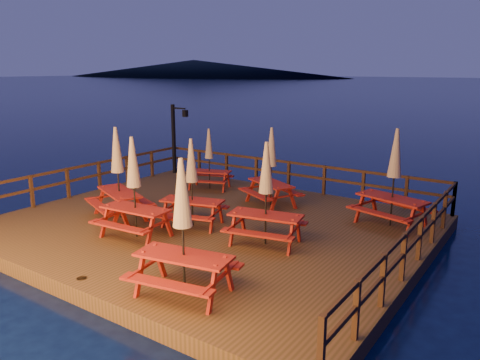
{
  "coord_description": "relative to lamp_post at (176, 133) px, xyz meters",
  "views": [
    {
      "loc": [
        8.28,
        -10.47,
        4.93
      ],
      "look_at": [
        0.67,
        0.6,
        1.7
      ],
      "focal_mm": 35.0,
      "sensor_mm": 36.0,
      "label": 1
    }
  ],
  "objects": [
    {
      "name": "ground",
      "position": [
        5.39,
        -4.55,
        -2.2
      ],
      "size": [
        500.0,
        500.0,
        0.0
      ],
      "primitive_type": "plane",
      "color": "black",
      "rests_on": "ground"
    },
    {
      "name": "deck",
      "position": [
        5.39,
        -4.55,
        -2.0
      ],
      "size": [
        12.0,
        10.0,
        0.4
      ],
      "primitive_type": "cube",
      "color": "#453216",
      "rests_on": "ground"
    },
    {
      "name": "deck_piles",
      "position": [
        5.39,
        -4.55,
        -2.5
      ],
      "size": [
        11.44,
        9.44,
        1.4
      ],
      "color": "#3A2012",
      "rests_on": "ground"
    },
    {
      "name": "railing",
      "position": [
        5.39,
        -2.77,
        -1.03
      ],
      "size": [
        11.8,
        9.75,
        1.1
      ],
      "color": "#3A2012",
      "rests_on": "deck"
    },
    {
      "name": "lamp_post",
      "position": [
        0.0,
        0.0,
        0.0
      ],
      "size": [
        0.85,
        0.18,
        3.0
      ],
      "color": "black",
      "rests_on": "deck"
    },
    {
      "name": "headland_left",
      "position": [
        -154.61,
        185.45,
        2.3
      ],
      "size": [
        180.0,
        84.0,
        9.0
      ],
      "primitive_type": "ellipsoid",
      "color": "black",
      "rests_on": "ground"
    },
    {
      "name": "picnic_table_0",
      "position": [
        7.74,
        -8.4,
        -0.32
      ],
      "size": [
        2.26,
        1.98,
        2.84
      ],
      "rotation": [
        0.0,
        0.0,
        0.19
      ],
      "color": "maroon",
      "rests_on": "deck"
    },
    {
      "name": "picnic_table_1",
      "position": [
        5.1,
        -5.0,
        -0.46
      ],
      "size": [
        2.14,
        1.92,
        2.58
      ],
      "rotation": [
        0.0,
        0.0,
        0.28
      ],
      "color": "maroon",
      "rests_on": "deck"
    },
    {
      "name": "picnic_table_2",
      "position": [
        5.92,
        -1.9,
        -0.43
      ],
      "size": [
        2.32,
        2.18,
        2.63
      ],
      "rotation": [
        0.0,
        0.0,
        -0.47
      ],
      "color": "maroon",
      "rests_on": "deck"
    },
    {
      "name": "picnic_table_3",
      "position": [
        2.84,
        -1.33,
        -0.6
      ],
      "size": [
        1.97,
        1.8,
        2.31
      ],
      "rotation": [
        0.0,
        0.0,
        0.35
      ],
      "color": "maroon",
      "rests_on": "deck"
    },
    {
      "name": "picnic_table_4",
      "position": [
        2.77,
        -5.71,
        -0.33
      ],
      "size": [
        2.44,
        2.24,
        2.82
      ],
      "rotation": [
        0.0,
        0.0,
        -0.39
      ],
      "color": "maroon",
      "rests_on": "deck"
    },
    {
      "name": "picnic_table_5",
      "position": [
        9.91,
        -1.73,
        -0.3
      ],
      "size": [
        2.37,
        2.12,
        2.87
      ],
      "rotation": [
        0.0,
        0.0,
        -0.27
      ],
      "color": "maroon",
      "rests_on": "deck"
    },
    {
      "name": "picnic_table_6",
      "position": [
        4.45,
        -6.62,
        -0.35
      ],
      "size": [
        2.06,
        1.74,
        2.77
      ],
      "rotation": [
        0.0,
        0.0,
        0.08
      ],
      "color": "maroon",
      "rests_on": "deck"
    },
    {
      "name": "picnic_table_7",
      "position": [
        7.64,
        -5.07,
        -0.38
      ],
      "size": [
        2.18,
        1.92,
        2.72
      ],
      "rotation": [
        0.0,
        0.0,
        0.21
      ],
      "color": "maroon",
      "rests_on": "deck"
    }
  ]
}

